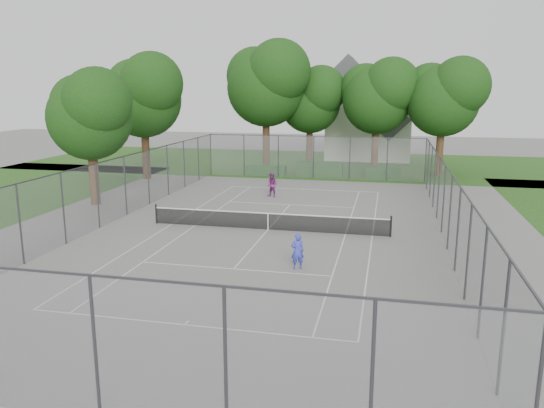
% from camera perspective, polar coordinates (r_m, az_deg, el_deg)
% --- Properties ---
extents(ground, '(120.00, 120.00, 0.00)m').
position_cam_1_polar(ground, '(28.28, -0.44, -2.80)').
color(ground, slate).
rests_on(ground, ground).
extents(grass_far, '(60.00, 20.00, 0.00)m').
position_cam_1_polar(grass_far, '(53.47, 5.83, 4.35)').
color(grass_far, '#224915').
rests_on(grass_far, ground).
extents(court_markings, '(11.03, 23.83, 0.01)m').
position_cam_1_polar(court_markings, '(28.28, -0.44, -2.79)').
color(court_markings, silver).
rests_on(court_markings, ground).
extents(tennis_net, '(12.87, 0.10, 1.10)m').
position_cam_1_polar(tennis_net, '(28.15, -0.44, -1.80)').
color(tennis_net, black).
rests_on(tennis_net, ground).
extents(perimeter_fence, '(18.08, 34.08, 3.52)m').
position_cam_1_polar(perimeter_fence, '(27.86, -0.45, 0.79)').
color(perimeter_fence, '#38383D').
rests_on(perimeter_fence, ground).
extents(tree_far_left, '(8.12, 7.41, 11.67)m').
position_cam_1_polar(tree_far_left, '(49.12, -0.55, 13.10)').
color(tree_far_left, '#3E2616').
rests_on(tree_far_left, ground).
extents(tree_far_midleft, '(6.60, 6.02, 9.48)m').
position_cam_1_polar(tree_far_midleft, '(50.95, 4.21, 11.34)').
color(tree_far_midleft, '#3E2616').
rests_on(tree_far_midleft, ground).
extents(tree_far_midright, '(6.98, 6.37, 10.04)m').
position_cam_1_polar(tree_far_midright, '(48.46, 11.35, 11.54)').
color(tree_far_midright, '#3E2616').
rests_on(tree_far_midright, ground).
extents(tree_far_right, '(6.94, 6.34, 9.98)m').
position_cam_1_polar(tree_far_right, '(47.56, 18.07, 11.12)').
color(tree_far_right, '#3E2616').
rests_on(tree_far_right, ground).
extents(tree_side_back, '(7.11, 6.49, 10.22)m').
position_cam_1_polar(tree_side_back, '(44.78, -13.66, 11.55)').
color(tree_side_back, '#3E2616').
rests_on(tree_side_back, ground).
extents(tree_side_front, '(6.05, 5.52, 8.69)m').
position_cam_1_polar(tree_side_front, '(35.56, -19.00, 9.40)').
color(tree_side_front, '#3E2616').
rests_on(tree_side_front, ground).
extents(hedge_left, '(3.43, 1.03, 0.86)m').
position_cam_1_polar(hedge_left, '(46.05, -0.64, 3.66)').
color(hedge_left, '#194516').
rests_on(hedge_left, ground).
extents(hedge_mid, '(3.95, 1.13, 1.24)m').
position_cam_1_polar(hedge_mid, '(45.61, 5.12, 3.77)').
color(hedge_mid, '#194516').
rests_on(hedge_mid, ground).
extents(hedge_right, '(2.88, 1.05, 0.86)m').
position_cam_1_polar(hedge_right, '(45.76, 11.85, 3.35)').
color(hedge_right, '#194516').
rests_on(hedge_right, ground).
extents(house, '(8.60, 6.66, 10.71)m').
position_cam_1_polar(house, '(57.65, 10.40, 9.10)').
color(house, beige).
rests_on(house, ground).
extents(girl_player, '(0.64, 0.53, 1.52)m').
position_cam_1_polar(girl_player, '(22.15, 2.75, -5.09)').
color(girl_player, '#333DC2').
rests_on(girl_player, ground).
extents(woman_player, '(0.99, 0.89, 1.69)m').
position_cam_1_polar(woman_player, '(36.63, 0.02, 2.06)').
color(woman_player, '#76276D').
rests_on(woman_player, ground).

